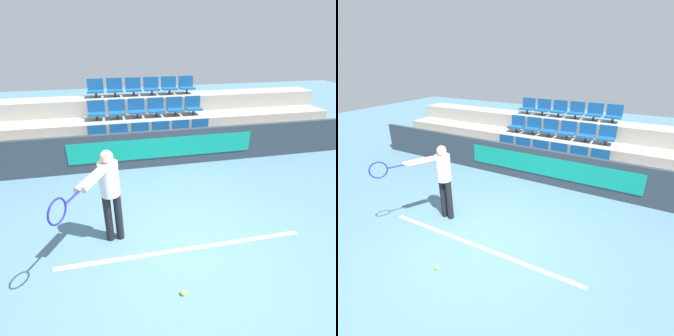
% 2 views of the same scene
% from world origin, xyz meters
% --- Properties ---
extents(ground_plane, '(30.00, 30.00, 0.00)m').
position_xyz_m(ground_plane, '(0.00, 0.00, 0.00)').
color(ground_plane, slate).
extents(court_baseline, '(4.15, 0.08, 0.01)m').
position_xyz_m(court_baseline, '(0.00, 0.01, 0.00)').
color(court_baseline, white).
rests_on(court_baseline, ground).
extents(barrier_wall, '(12.12, 0.14, 0.99)m').
position_xyz_m(barrier_wall, '(0.01, 3.16, 0.49)').
color(barrier_wall, '#2D3842').
rests_on(barrier_wall, ground).
extents(bleacher_tier_front, '(11.72, 0.85, 0.47)m').
position_xyz_m(bleacher_tier_front, '(0.00, 3.67, 0.24)').
color(bleacher_tier_front, '#ADA89E').
rests_on(bleacher_tier_front, ground).
extents(bleacher_tier_middle, '(11.72, 0.85, 0.95)m').
position_xyz_m(bleacher_tier_middle, '(0.00, 4.52, 0.47)').
color(bleacher_tier_middle, '#ADA89E').
rests_on(bleacher_tier_middle, ground).
extents(bleacher_tier_back, '(11.72, 0.85, 1.42)m').
position_xyz_m(bleacher_tier_back, '(0.00, 5.37, 0.71)').
color(bleacher_tier_back, '#ADA89E').
rests_on(bleacher_tier_back, ground).
extents(stadium_chair_0, '(0.49, 0.37, 0.54)m').
position_xyz_m(stadium_chair_0, '(-1.45, 3.78, 0.73)').
color(stadium_chair_0, '#333333').
rests_on(stadium_chair_0, bleacher_tier_front).
extents(stadium_chair_1, '(0.49, 0.37, 0.54)m').
position_xyz_m(stadium_chair_1, '(-0.87, 3.78, 0.73)').
color(stadium_chair_1, '#333333').
rests_on(stadium_chair_1, bleacher_tier_front).
extents(stadium_chair_2, '(0.49, 0.37, 0.54)m').
position_xyz_m(stadium_chair_2, '(-0.29, 3.78, 0.73)').
color(stadium_chair_2, '#333333').
rests_on(stadium_chair_2, bleacher_tier_front).
extents(stadium_chair_3, '(0.49, 0.37, 0.54)m').
position_xyz_m(stadium_chair_3, '(0.29, 3.78, 0.73)').
color(stadium_chair_3, '#333333').
rests_on(stadium_chair_3, bleacher_tier_front).
extents(stadium_chair_4, '(0.49, 0.37, 0.54)m').
position_xyz_m(stadium_chair_4, '(0.87, 3.78, 0.73)').
color(stadium_chair_4, '#333333').
rests_on(stadium_chair_4, bleacher_tier_front).
extents(stadium_chair_5, '(0.49, 0.37, 0.54)m').
position_xyz_m(stadium_chair_5, '(1.45, 3.78, 0.73)').
color(stadium_chair_5, '#333333').
rests_on(stadium_chair_5, bleacher_tier_front).
extents(stadium_chair_6, '(0.49, 0.37, 0.54)m').
position_xyz_m(stadium_chair_6, '(-1.45, 4.63, 1.20)').
color(stadium_chair_6, '#333333').
rests_on(stadium_chair_6, bleacher_tier_middle).
extents(stadium_chair_7, '(0.49, 0.37, 0.54)m').
position_xyz_m(stadium_chair_7, '(-0.87, 4.63, 1.20)').
color(stadium_chair_7, '#333333').
rests_on(stadium_chair_7, bleacher_tier_middle).
extents(stadium_chair_8, '(0.49, 0.37, 0.54)m').
position_xyz_m(stadium_chair_8, '(-0.29, 4.63, 1.20)').
color(stadium_chair_8, '#333333').
rests_on(stadium_chair_8, bleacher_tier_middle).
extents(stadium_chair_9, '(0.49, 0.37, 0.54)m').
position_xyz_m(stadium_chair_9, '(0.29, 4.63, 1.20)').
color(stadium_chair_9, '#333333').
rests_on(stadium_chair_9, bleacher_tier_middle).
extents(stadium_chair_10, '(0.49, 0.37, 0.54)m').
position_xyz_m(stadium_chair_10, '(0.87, 4.63, 1.20)').
color(stadium_chair_10, '#333333').
rests_on(stadium_chair_10, bleacher_tier_middle).
extents(stadium_chair_11, '(0.49, 0.37, 0.54)m').
position_xyz_m(stadium_chair_11, '(1.45, 4.63, 1.20)').
color(stadium_chair_11, '#333333').
rests_on(stadium_chair_11, bleacher_tier_middle).
extents(stadium_chair_12, '(0.49, 0.37, 0.54)m').
position_xyz_m(stadium_chair_12, '(-1.45, 5.48, 1.67)').
color(stadium_chair_12, '#333333').
rests_on(stadium_chair_12, bleacher_tier_back).
extents(stadium_chair_13, '(0.49, 0.37, 0.54)m').
position_xyz_m(stadium_chair_13, '(-0.87, 5.48, 1.67)').
color(stadium_chair_13, '#333333').
rests_on(stadium_chair_13, bleacher_tier_back).
extents(stadium_chair_14, '(0.49, 0.37, 0.54)m').
position_xyz_m(stadium_chair_14, '(-0.29, 5.48, 1.67)').
color(stadium_chair_14, '#333333').
rests_on(stadium_chair_14, bleacher_tier_back).
extents(stadium_chair_15, '(0.49, 0.37, 0.54)m').
position_xyz_m(stadium_chair_15, '(0.29, 5.48, 1.67)').
color(stadium_chair_15, '#333333').
rests_on(stadium_chair_15, bleacher_tier_back).
extents(stadium_chair_16, '(0.49, 0.37, 0.54)m').
position_xyz_m(stadium_chair_16, '(0.87, 5.48, 1.67)').
color(stadium_chair_16, '#333333').
rests_on(stadium_chair_16, bleacher_tier_back).
extents(stadium_chair_17, '(0.49, 0.37, 0.54)m').
position_xyz_m(stadium_chair_17, '(1.45, 5.48, 1.67)').
color(stadium_chair_17, '#333333').
rests_on(stadium_chair_17, bleacher_tier_back).
extents(tennis_player, '(0.78, 1.37, 1.67)m').
position_xyz_m(tennis_player, '(-1.15, 0.45, 1.03)').
color(tennis_player, black).
rests_on(tennis_player, ground).
extents(tennis_ball, '(0.07, 0.07, 0.07)m').
position_xyz_m(tennis_ball, '(-0.25, -0.81, 0.03)').
color(tennis_ball, '#CCDB33').
rests_on(tennis_ball, ground).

